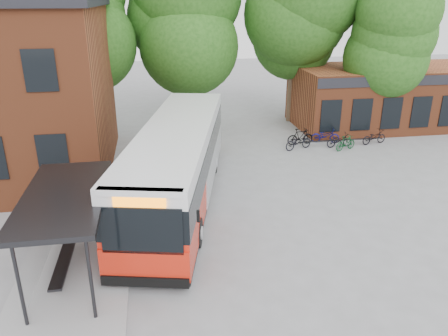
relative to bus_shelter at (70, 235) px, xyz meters
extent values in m
plane|color=slate|center=(4.50, 1.00, -1.45)|extent=(100.00, 100.00, 0.00)
imported|color=black|center=(11.10, 10.76, -0.97)|extent=(1.92, 1.20, 0.95)
imported|color=black|center=(11.52, 11.63, -0.95)|extent=(1.70, 0.63, 1.00)
imported|color=#090D58|center=(13.15, 11.72, -1.00)|extent=(1.79, 0.96, 0.90)
imported|color=#0E431F|center=(13.78, 10.17, -1.01)|extent=(1.53, 0.93, 0.89)
imported|color=black|center=(13.66, 10.78, -1.03)|extent=(1.66, 0.70, 0.85)
imported|color=black|center=(15.98, 10.99, -1.01)|extent=(1.75, 0.92, 0.87)
camera|label=1|loc=(2.82, -12.54, 6.94)|focal=35.00mm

